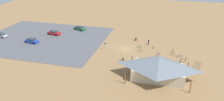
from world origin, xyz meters
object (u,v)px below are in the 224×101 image
car_blue_aisle_side (32,41)px  visitor_near_lot (123,57)px  bike_pavilion (158,67)px  bicycle_teal_edge_south (140,50)px  bicycle_purple_lone_west (179,56)px  bicycle_green_yard_front (139,46)px  bicycle_yellow_back_row (172,54)px  bicycle_red_by_bin (154,47)px  bicycle_black_lone_east (182,63)px  bicycle_blue_yard_left (158,54)px  bicycle_white_yard_right (173,51)px  car_red_second_row (54,33)px  visitor_crossing_yard (149,42)px  visitor_by_pavilion (137,58)px  bicycle_orange_front_row (186,59)px  car_green_by_curb (80,28)px  bicycle_silver_trailside (198,63)px  car_silver_back_corner (1,35)px  trash_bin (136,39)px  bicycle_teal_mid_cluster (196,67)px  bicycle_green_near_porch (181,60)px  lot_sign (105,45)px

car_blue_aisle_side → visitor_near_lot: (-30.23, 4.80, 0.17)m
bike_pavilion → bicycle_teal_edge_south: bearing=-66.4°
bicycle_purple_lone_west → bicycle_green_yard_front: bicycle_green_yard_front is taller
bicycle_yellow_back_row → car_blue_aisle_side: size_ratio=0.39×
bicycle_red_by_bin → bicycle_teal_edge_south: bearing=43.5°
bicycle_red_by_bin → bicycle_black_lone_east: size_ratio=1.05×
bicycle_blue_yard_left → bicycle_green_yard_front: (5.76, -3.86, 0.01)m
bicycle_white_yard_right → car_red_second_row: (39.75, -4.81, 0.36)m
bicycle_teal_edge_south → bicycle_blue_yard_left: (-5.18, 1.03, -0.03)m
bike_pavilion → visitor_near_lot: bearing=-35.2°
visitor_crossing_yard → visitor_by_pavilion: (1.76, 12.62, 0.01)m
bicycle_orange_front_row → bicycle_purple_lone_west: (1.72, -1.51, -0.03)m
bike_pavilion → bicycle_red_by_bin: size_ratio=7.80×
car_green_by_curb → bicycle_blue_yard_left: bearing=153.2°
bicycle_red_by_bin → car_red_second_row: (34.23, -3.16, 0.38)m
bicycle_blue_yard_left → visitor_crossing_yard: visitor_crossing_yard is taller
car_red_second_row → car_blue_aisle_side: size_ratio=1.04×
bicycle_red_by_bin → car_green_by_curb: 29.51m
bicycle_blue_yard_left → bicycle_yellow_back_row: size_ratio=0.82×
bicycle_red_by_bin → bicycle_silver_trailside: (-11.61, 7.82, 0.03)m
bicycle_silver_trailside → visitor_near_lot: size_ratio=0.88×
bicycle_purple_lone_west → car_green_by_curb: size_ratio=0.32×
bicycle_white_yard_right → bicycle_purple_lone_west: 3.15m
car_blue_aisle_side → car_silver_back_corner: bearing=-8.8°
bicycle_white_yard_right → car_silver_back_corner: bearing=1.8°
bicycle_blue_yard_left → car_silver_back_corner: 51.86m
bike_pavilion → bicycle_blue_yard_left: size_ratio=9.45×
bike_pavilion → bicycle_black_lone_east: bearing=-124.9°
visitor_by_pavilion → car_silver_back_corner: bearing=-8.1°
bicycle_yellow_back_row → car_green_by_curb: 35.82m
bicycle_white_yard_right → bicycle_blue_yard_left: 4.84m
trash_bin → bicycle_black_lone_east: trash_bin is taller
bicycle_yellow_back_row → bicycle_green_yard_front: 9.99m
bicycle_silver_trailside → bicycle_green_yard_front: 17.37m
bicycle_teal_mid_cluster → bicycle_teal_edge_south: bearing=-24.5°
bicycle_orange_front_row → bicycle_black_lone_east: (1.21, 3.00, -0.00)m
bicycle_green_near_porch → visitor_near_lot: size_ratio=0.92×
bicycle_black_lone_east → bicycle_teal_mid_cluster: 3.42m
bicycle_purple_lone_west → visitor_near_lot: 15.37m
bicycle_green_near_porch → car_red_second_row: (41.74, -10.20, 0.36)m
bike_pavilion → bicycle_white_yard_right: bearing=-102.4°
bicycle_blue_yard_left → car_blue_aisle_side: (38.84, 0.92, 0.41)m
lot_sign → bicycle_orange_front_row: lot_sign is taller
bike_pavilion → bicycle_teal_edge_south: 14.68m
bicycle_green_yard_front → car_silver_back_corner: size_ratio=0.31×
bicycle_red_by_bin → car_blue_aisle_side: bearing=8.2°
visitor_by_pavilion → bicycle_red_by_bin: bearing=-109.7°
bicycle_black_lone_east → bicycle_blue_yard_left: bearing=-35.7°
bike_pavilion → bicycle_teal_edge_south: bike_pavilion is taller
bike_pavilion → bicycle_red_by_bin: bike_pavilion is taller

